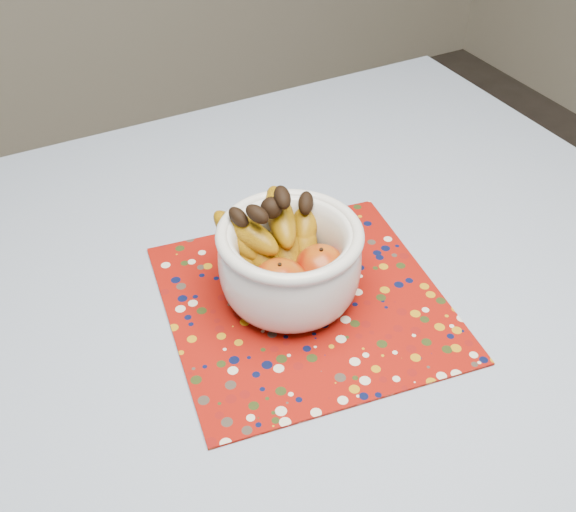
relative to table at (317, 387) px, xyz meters
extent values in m
cube|color=brown|center=(0.00, 0.00, 0.06)|extent=(1.20, 1.20, 0.04)
cylinder|color=brown|center=(0.53, 0.53, -0.32)|extent=(0.06, 0.06, 0.71)
cylinder|color=brown|center=(0.67, 0.18, -0.45)|extent=(0.04, 0.04, 0.45)
cube|color=slate|center=(0.00, 0.00, 0.08)|extent=(1.32, 1.32, 0.01)
cube|color=maroon|center=(0.02, 0.08, 0.09)|extent=(0.42, 0.42, 0.00)
cylinder|color=silver|center=(0.01, 0.10, 0.10)|extent=(0.10, 0.10, 0.01)
cylinder|color=silver|center=(0.01, 0.10, 0.11)|extent=(0.14, 0.14, 0.01)
torus|color=silver|center=(0.01, 0.10, 0.20)|extent=(0.19, 0.19, 0.02)
ellipsoid|color=maroon|center=(-0.02, 0.07, 0.14)|extent=(0.08, 0.08, 0.07)
ellipsoid|color=maroon|center=(0.04, 0.07, 0.14)|extent=(0.07, 0.07, 0.06)
sphere|color=black|center=(0.00, 0.14, 0.22)|extent=(0.03, 0.03, 0.03)
camera|label=1|loc=(-0.31, -0.50, 0.74)|focal=42.00mm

